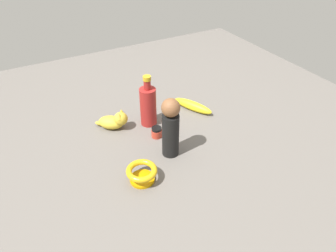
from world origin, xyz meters
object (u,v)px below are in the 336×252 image
at_px(bottle_tall, 148,105).
at_px(nail_polish_jar, 157,132).
at_px(bowl, 142,173).
at_px(banana, 193,106).
at_px(cat_figurine, 114,121).
at_px(person_figure_adult, 171,127).

relative_size(bottle_tall, nail_polish_jar, 5.16).
height_order(bowl, banana, bowl).
relative_size(bottle_tall, bowl, 2.12).
height_order(bottle_tall, nail_polish_jar, bottle_tall).
relative_size(cat_figurine, bowl, 1.19).
height_order(cat_figurine, person_figure_adult, person_figure_adult).
distance_m(bottle_tall, person_figure_adult, 0.22).
bearing_deg(banana, person_figure_adult, 107.03).
bearing_deg(banana, nail_polish_jar, 87.31).
bearing_deg(person_figure_adult, bowl, -63.43).
bearing_deg(banana, bottle_tall, 64.40).
bearing_deg(bowl, banana, 126.79).
bearing_deg(cat_figurine, bowl, -4.17).
bearing_deg(nail_polish_jar, bottle_tall, 173.04).
bearing_deg(cat_figurine, person_figure_adult, 27.06).
bearing_deg(nail_polish_jar, banana, 112.56).
xyz_separation_m(cat_figurine, nail_polish_jar, (0.14, 0.13, -0.01)).
bearing_deg(person_figure_adult, banana, 132.28).
distance_m(cat_figurine, nail_polish_jar, 0.19).
distance_m(bowl, banana, 0.49).
bearing_deg(banana, cat_figurine, 58.66).
relative_size(nail_polish_jar, banana, 0.22).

